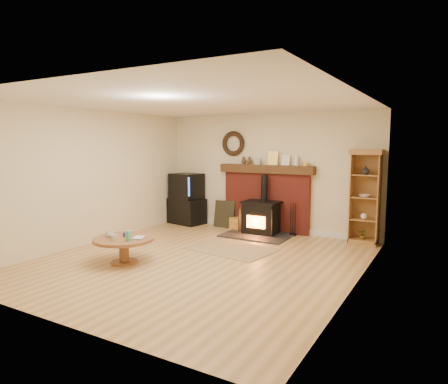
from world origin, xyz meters
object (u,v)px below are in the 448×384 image
Objects in this scene: curio_cabinet at (365,197)px; coffee_table at (124,242)px; tv_unit at (187,200)px; wood_stove at (260,218)px.

curio_cabinet is 4.60m from coffee_table.
tv_unit is 3.37m from coffee_table.
coffee_table is at bearing -109.55° from wood_stove.
wood_stove is at bearing 70.45° from coffee_table.
wood_stove is 1.41× the size of coffee_table.
wood_stove is at bearing -5.40° from tv_unit.
curio_cabinet reaches higher than coffee_table.
tv_unit is at bearing -178.83° from curio_cabinet.
curio_cabinet is (4.16, 0.08, 0.34)m from tv_unit.
coffee_table is (-3.16, -3.29, -0.58)m from curio_cabinet.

